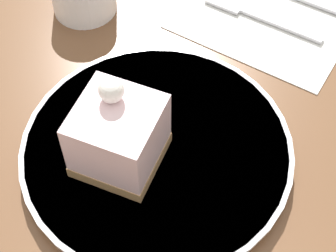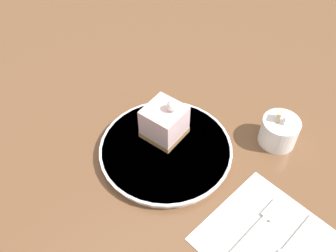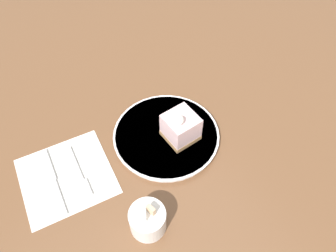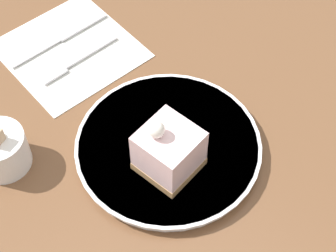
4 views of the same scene
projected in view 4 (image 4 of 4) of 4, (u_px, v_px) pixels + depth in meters
ground_plane at (181, 170)px, 0.80m from camera, size 4.00×4.00×0.00m
plate at (168, 147)px, 0.81m from camera, size 0.27×0.27×0.02m
cake_slice at (169, 151)px, 0.76m from camera, size 0.08×0.08×0.10m
napkin at (70, 50)px, 0.94m from camera, size 0.21×0.21×0.00m
fork at (72, 62)px, 0.92m from camera, size 0.02×0.15×0.00m
knife at (68, 34)px, 0.96m from camera, size 0.02×0.19×0.00m
sugar_bowl at (1, 150)px, 0.79m from camera, size 0.08×0.08×0.08m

